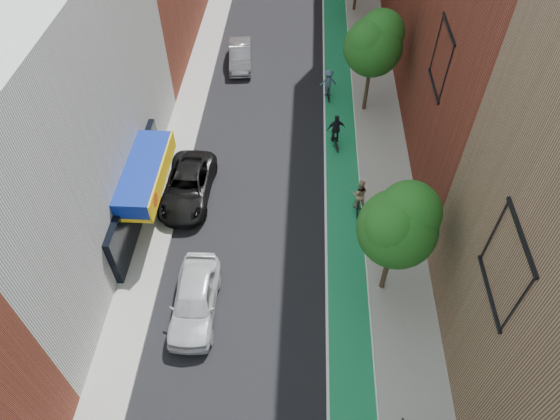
# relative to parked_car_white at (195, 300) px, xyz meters

# --- Properties ---
(bike_lane) EXTENTS (2.00, 68.00, 0.01)m
(bike_lane) POSITION_rel_parked_car_white_xyz_m (7.00, 17.63, -0.83)
(bike_lane) COLOR #126836
(bike_lane) RESTS_ON ground
(sidewalk_left) EXTENTS (2.00, 68.00, 0.15)m
(sidewalk_left) POSITION_rel_parked_car_white_xyz_m (-3.00, 17.63, -0.76)
(sidewalk_left) COLOR gray
(sidewalk_left) RESTS_ON ground
(sidewalk_right) EXTENTS (3.00, 68.00, 0.15)m
(sidewalk_right) POSITION_rel_parked_car_white_xyz_m (9.50, 17.63, -0.76)
(sidewalk_right) COLOR gray
(sidewalk_right) RESTS_ON ground
(building_left_white) EXTENTS (8.00, 20.00, 12.00)m
(building_left_white) POSITION_rel_parked_car_white_xyz_m (-8.00, 5.63, 5.17)
(building_left_white) COLOR silver
(building_left_white) RESTS_ON ground
(tree_near) EXTENTS (3.40, 3.36, 6.42)m
(tree_near) POSITION_rel_parked_car_white_xyz_m (8.65, 1.65, 3.82)
(tree_near) COLOR #332619
(tree_near) RESTS_ON ground
(tree_mid) EXTENTS (3.55, 3.53, 6.74)m
(tree_mid) POSITION_rel_parked_car_white_xyz_m (8.65, 15.65, 4.06)
(tree_mid) COLOR #332619
(tree_mid) RESTS_ON ground
(parked_car_white) EXTENTS (2.05, 4.91, 1.66)m
(parked_car_white) POSITION_rel_parked_car_white_xyz_m (0.00, 0.00, 0.00)
(parked_car_white) COLOR silver
(parked_car_white) RESTS_ON ground
(parked_car_black) EXTENTS (2.62, 5.50, 1.51)m
(parked_car_black) POSITION_rel_parked_car_white_xyz_m (-1.60, 7.19, -0.07)
(parked_car_black) COLOR black
(parked_car_black) RESTS_ON ground
(parked_car_silver) EXTENTS (1.99, 4.56, 1.46)m
(parked_car_silver) POSITION_rel_parked_car_white_xyz_m (-0.15, 20.76, -0.10)
(parked_car_silver) COLOR gray
(parked_car_silver) RESTS_ON ground
(cyclist_lane_near) EXTENTS (0.92, 1.67, 2.14)m
(cyclist_lane_near) POSITION_rel_parked_car_white_xyz_m (7.70, 6.58, 0.10)
(cyclist_lane_near) COLOR black
(cyclist_lane_near) RESTS_ON ground
(cyclist_lane_mid) EXTENTS (1.17, 1.67, 2.22)m
(cyclist_lane_mid) POSITION_rel_parked_car_white_xyz_m (6.60, 11.92, 0.07)
(cyclist_lane_mid) COLOR black
(cyclist_lane_mid) RESTS_ON ground
(cyclist_lane_far) EXTENTS (1.22, 1.60, 2.10)m
(cyclist_lane_far) POSITION_rel_parked_car_white_xyz_m (6.20, 16.96, 0.14)
(cyclist_lane_far) COLOR black
(cyclist_lane_far) RESTS_ON ground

